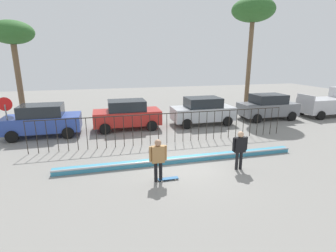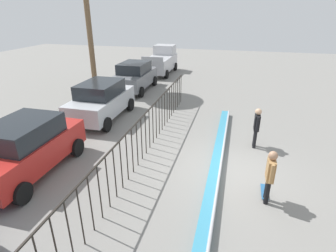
{
  "view_description": "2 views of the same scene",
  "coord_description": "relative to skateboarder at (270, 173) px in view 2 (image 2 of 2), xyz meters",
  "views": [
    {
      "loc": [
        -3.3,
        -9.96,
        4.6
      ],
      "look_at": [
        -0.05,
        2.75,
        1.08
      ],
      "focal_mm": 27.52,
      "sensor_mm": 36.0,
      "label": 1
    },
    {
      "loc": [
        -8.48,
        -0.01,
        5.29
      ],
      "look_at": [
        0.42,
        2.29,
        1.29
      ],
      "focal_mm": 29.18,
      "sensor_mm": 36.0,
      "label": 2
    }
  ],
  "objects": [
    {
      "name": "skateboard",
      "position": [
        0.39,
        0.01,
        -0.95
      ],
      "size": [
        0.8,
        0.2,
        0.07
      ],
      "rotation": [
        0.0,
        0.0,
        0.16
      ],
      "color": "#26598C",
      "rests_on": "ground"
    },
    {
      "name": "bowl_coping_ledge",
      "position": [
        1.43,
        1.59,
        -0.89
      ],
      "size": [
        11.0,
        0.4,
        0.27
      ],
      "color": "teal",
      "rests_on": "ground"
    },
    {
      "name": "skateboarder",
      "position": [
        0.0,
        0.0,
        0.0
      ],
      "size": [
        0.68,
        0.25,
        1.68
      ],
      "rotation": [
        0.0,
        0.0,
        0.36
      ],
      "color": "black",
      "rests_on": "ground"
    },
    {
      "name": "camera_operator",
      "position": [
        3.52,
        0.23,
        -0.01
      ],
      "size": [
        0.68,
        0.25,
        1.67
      ],
      "rotation": [
        0.0,
        0.0,
        2.17
      ],
      "color": "black",
      "rests_on": "ground"
    },
    {
      "name": "parked_car_gray",
      "position": [
        10.25,
        7.98,
        -0.04
      ],
      "size": [
        4.3,
        2.12,
        1.9
      ],
      "rotation": [
        0.0,
        0.0,
        0.03
      ],
      "color": "slate",
      "rests_on": "ground"
    },
    {
      "name": "pickup_truck",
      "position": [
        15.87,
        7.68,
        0.03
      ],
      "size": [
        4.7,
        2.12,
        2.24
      ],
      "rotation": [
        0.0,
        0.0,
        -0.05
      ],
      "color": "#B7B7BC",
      "rests_on": "ground"
    },
    {
      "name": "ground_plane",
      "position": [
        1.43,
        1.17,
        -1.01
      ],
      "size": [
        60.0,
        60.0,
        0.0
      ],
      "primitive_type": "plane",
      "color": "gray"
    },
    {
      "name": "parked_car_red",
      "position": [
        -0.38,
        7.83,
        -0.04
      ],
      "size": [
        4.3,
        2.12,
        1.9
      ],
      "rotation": [
        0.0,
        0.0,
        -0.04
      ],
      "color": "#B2231E",
      "rests_on": "ground"
    },
    {
      "name": "perimeter_fence",
      "position": [
        1.43,
        4.36,
        0.04
      ],
      "size": [
        14.04,
        0.04,
        1.68
      ],
      "color": "black",
      "rests_on": "ground"
    },
    {
      "name": "parked_car_silver",
      "position": [
        4.88,
        7.73,
        -0.04
      ],
      "size": [
        4.3,
        2.12,
        1.9
      ],
      "rotation": [
        0.0,
        0.0,
        -0.02
      ],
      "color": "#B7BABF",
      "rests_on": "ground"
    }
  ]
}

